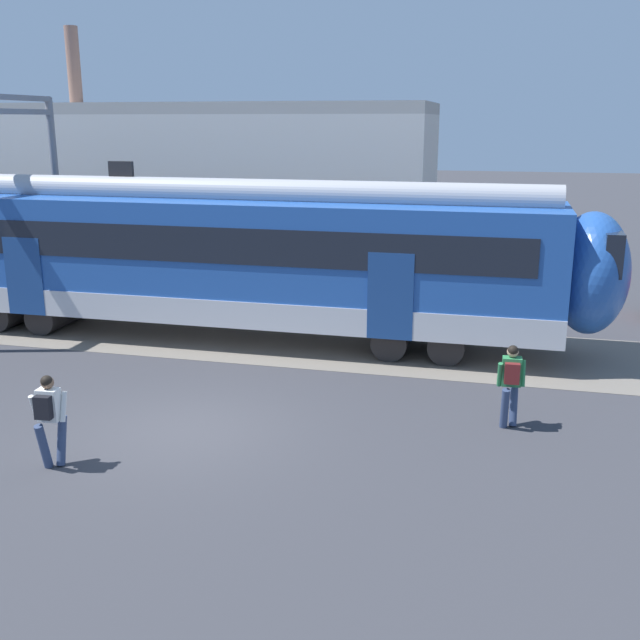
# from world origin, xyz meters

# --- Properties ---
(ground_plane) EXTENTS (160.00, 160.00, 0.00)m
(ground_plane) POSITION_xyz_m (0.00, 0.00, 0.00)
(ground_plane) COLOR #38383D
(pedestrian_white) EXTENTS (0.53, 0.66, 1.67)m
(pedestrian_white) POSITION_xyz_m (-1.53, -2.02, 0.99)
(pedestrian_white) COLOR navy
(pedestrian_white) RESTS_ON ground
(pedestrian_green) EXTENTS (0.53, 0.65, 1.67)m
(pedestrian_green) POSITION_xyz_m (6.08, 1.65, 0.99)
(pedestrian_green) COLOR navy
(pedestrian_green) RESTS_ON ground
(background_building) EXTENTS (16.91, 5.00, 9.20)m
(background_building) POSITION_xyz_m (-5.31, 14.14, 3.21)
(background_building) COLOR beige
(background_building) RESTS_ON ground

